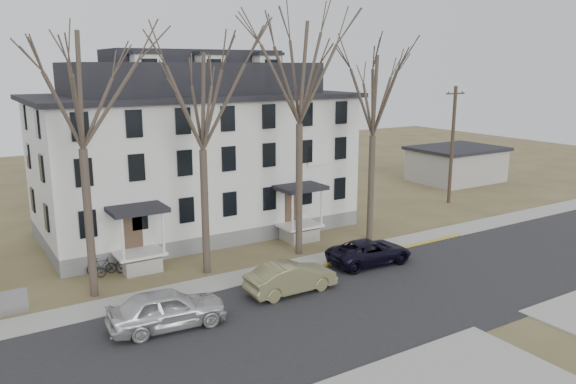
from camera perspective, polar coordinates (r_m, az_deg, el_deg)
ground at (r=26.29m, az=11.21°, el=-12.40°), size 120.00×120.00×0.00m
main_road at (r=27.63m, az=8.34°, el=-11.00°), size 120.00×10.00×0.04m
far_sidewalk at (r=32.08m, az=1.36°, el=-7.44°), size 120.00×2.00×0.08m
yellow_curb at (r=34.29m, az=9.24°, el=-6.26°), size 14.00×0.25×0.06m
boarding_house at (r=38.43m, az=-9.33°, el=4.05°), size 20.80×12.36×12.05m
distant_building at (r=57.28m, az=16.72°, el=2.74°), size 8.50×6.50×3.35m
tree_far_left at (r=27.53m, az=-20.61°, el=10.45°), size 8.40×8.40×13.72m
tree_mid_left at (r=29.37m, az=-8.82°, el=9.74°), size 7.80×7.80×12.74m
tree_center at (r=32.18m, az=1.19°, el=12.77°), size 9.00×9.00×14.70m
tree_mid_right at (r=35.51m, az=8.75°, el=10.23°), size 7.80×7.80×12.74m
utility_pole_far at (r=47.32m, az=16.35°, el=4.73°), size 2.00×0.28×9.50m
car_silver at (r=25.06m, az=-12.16°, el=-11.58°), size 5.20×2.46×1.72m
car_tan at (r=28.11m, az=0.30°, el=-8.74°), size 4.66×1.64×1.53m
car_navy at (r=32.37m, az=8.30°, el=-6.09°), size 5.12×2.63×1.38m
bicycle_left at (r=31.80m, az=-17.53°, el=-7.42°), size 1.65×0.66×0.85m
bicycle_right at (r=32.10m, az=-18.41°, el=-7.21°), size 1.63×0.84×0.94m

